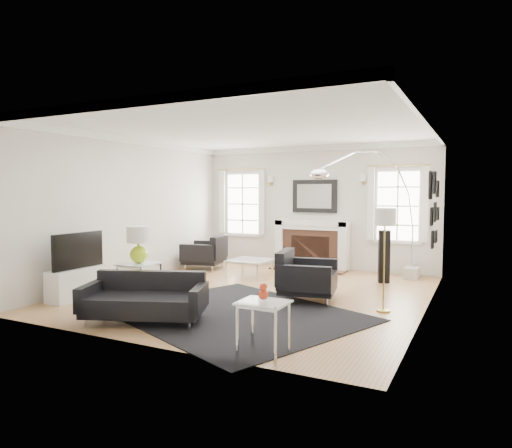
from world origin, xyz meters
The scene contains 25 objects.
floor centered at (0.00, 0.00, 0.00)m, with size 6.00×6.00×0.00m, color #9C6C41.
back_wall centered at (0.00, 3.00, 1.40)m, with size 5.50×0.04×2.80m, color beige.
front_wall centered at (0.00, -3.00, 1.40)m, with size 5.50×0.04×2.80m, color beige.
left_wall centered at (-2.75, 0.00, 1.40)m, with size 0.04×6.00×2.80m, color beige.
right_wall centered at (2.75, 0.00, 1.40)m, with size 0.04×6.00×2.80m, color beige.
ceiling centered at (0.00, 0.00, 2.80)m, with size 5.50×6.00×0.02m, color white.
crown_molding centered at (0.00, 0.00, 2.74)m, with size 5.50×6.00×0.12m, color white.
fireplace centered at (0.00, 2.79, 0.54)m, with size 1.70×0.69×1.11m.
mantel_mirror centered at (0.00, 2.95, 1.65)m, with size 1.05×0.07×0.75m.
window_left centered at (-1.85, 2.95, 1.46)m, with size 1.24×0.15×1.62m.
window_right centered at (1.85, 2.95, 1.46)m, with size 1.24×0.15×1.62m.
gallery_wall centered at (2.72, 1.30, 1.53)m, with size 0.04×1.73×1.29m.
tv_unit centered at (-2.44, -1.70, 0.33)m, with size 0.35×1.00×1.09m.
area_rug centered at (0.34, -1.38, 0.01)m, with size 3.30×2.75×0.01m, color black.
sofa centered at (-0.59, -2.21, 0.29)m, with size 1.78×1.27×0.53m.
armchair_left centered at (-2.14, 1.73, 0.35)m, with size 0.99×1.06×0.63m.
armchair_right centered at (0.90, -0.12, 0.37)m, with size 1.03×1.11×0.66m.
coffee_table centered at (-0.83, 1.33, 0.32)m, with size 0.79×0.79×0.35m.
side_table_left centered at (-1.42, -1.38, 0.50)m, with size 0.56×0.56×0.61m.
nesting_table centered at (1.39, -2.65, 0.45)m, with size 0.52×0.44×0.57m.
gourd_lamp centered at (-1.42, -1.38, 0.95)m, with size 0.37×0.37×0.59m.
orange_vase centered at (1.39, -2.65, 0.67)m, with size 0.11×0.11×0.18m.
arc_floor_lamp centered at (1.43, 1.99, 1.42)m, with size 1.86×1.72×2.64m.
stick_floor_lamp centered at (2.20, -0.29, 1.31)m, with size 0.31×0.31×1.51m.
speaker_tower centered at (1.78, 1.91, 0.51)m, with size 0.20×0.20×1.01m, color black.
Camera 1 is at (3.46, -6.98, 1.74)m, focal length 32.00 mm.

